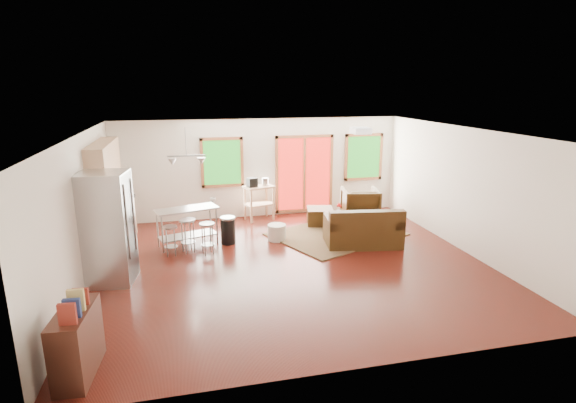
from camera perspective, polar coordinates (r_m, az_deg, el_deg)
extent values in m
cube|color=#320D08|center=(8.99, 0.44, -7.96)|extent=(7.50, 7.00, 0.02)
cube|color=white|center=(8.34, 0.48, 8.90)|extent=(7.50, 7.00, 0.02)
cube|color=silver|center=(11.93, -3.55, 4.25)|extent=(7.50, 0.02, 2.60)
cube|color=silver|center=(8.53, -24.89, -1.30)|extent=(0.02, 7.00, 2.60)
cube|color=silver|center=(10.12, 21.62, 1.36)|extent=(0.02, 7.00, 2.60)
cube|color=silver|center=(5.40, 9.43, -8.91)|extent=(7.50, 0.02, 2.60)
cube|color=#165114|center=(11.73, -8.36, 4.93)|extent=(0.94, 0.02, 1.14)
cube|color=brown|center=(11.64, -8.47, 7.89)|extent=(1.10, 0.05, 0.08)
cube|color=brown|center=(11.84, -8.25, 2.02)|extent=(1.10, 0.05, 0.08)
cube|color=brown|center=(11.70, -10.85, 4.80)|extent=(0.08, 0.05, 1.30)
cube|color=brown|center=(11.78, -5.88, 5.05)|extent=(0.08, 0.05, 1.30)
cube|color=#A81912|center=(12.18, 2.09, 3.52)|extent=(1.44, 0.02, 1.94)
cube|color=brown|center=(12.03, 2.13, 8.24)|extent=(1.60, 0.05, 0.08)
cube|color=brown|center=(12.41, 2.04, -1.06)|extent=(1.60, 0.05, 0.08)
cube|color=brown|center=(12.00, -1.42, 3.36)|extent=(0.08, 0.05, 2.10)
cube|color=brown|center=(12.40, 5.48, 3.66)|extent=(0.08, 0.05, 2.10)
cube|color=brown|center=(12.18, 2.09, 3.52)|extent=(0.08, 0.05, 1.94)
cube|color=#165114|center=(12.66, 9.58, 5.59)|extent=(0.94, 0.02, 1.14)
cube|color=brown|center=(12.58, 9.70, 8.33)|extent=(1.10, 0.05, 0.08)
cube|color=brown|center=(12.77, 9.47, 2.88)|extent=(1.10, 0.05, 0.08)
cube|color=brown|center=(12.47, 7.41, 5.53)|extent=(0.08, 0.05, 1.30)
cube|color=brown|center=(12.87, 11.69, 5.63)|extent=(0.08, 0.05, 1.30)
cube|color=#3C5230|center=(10.71, 6.15, -4.14)|extent=(3.41, 3.09, 0.03)
cube|color=black|center=(10.10, 9.42, -4.15)|extent=(1.74, 1.15, 0.45)
cube|color=black|center=(9.64, 10.03, -2.38)|extent=(1.64, 0.46, 0.41)
cube|color=black|center=(9.86, 5.52, -2.57)|extent=(0.35, 0.94, 0.17)
cube|color=black|center=(10.20, 13.34, -2.32)|extent=(0.35, 0.94, 0.17)
cube|color=black|center=(9.98, 7.43, -2.54)|extent=(0.75, 0.69, 0.13)
cube|color=black|center=(10.15, 11.37, -2.41)|extent=(0.75, 0.69, 0.13)
cube|color=#32160F|center=(10.85, 7.75, -1.70)|extent=(1.19, 0.82, 0.04)
cube|color=#32160F|center=(10.60, 5.54, -3.27)|extent=(0.08, 0.08, 0.40)
cube|color=#32160F|center=(10.80, 10.38, -3.11)|extent=(0.08, 0.08, 0.40)
cube|color=#32160F|center=(11.06, 5.10, -2.50)|extent=(0.08, 0.08, 0.40)
cube|color=#32160F|center=(11.25, 9.76, -2.37)|extent=(0.08, 0.08, 0.40)
imported|color=black|center=(11.86, 9.15, -0.12)|extent=(1.03, 0.99, 0.93)
cube|color=black|center=(11.38, 4.08, -1.90)|extent=(0.76, 0.76, 0.43)
cylinder|color=beige|center=(10.25, -1.43, -3.94)|extent=(0.53, 0.53, 0.36)
imported|color=silver|center=(10.87, 6.48, -1.28)|extent=(0.21, 0.21, 0.17)
sphere|color=red|center=(10.85, 6.63, -0.56)|extent=(0.08, 0.08, 0.06)
sphere|color=red|center=(10.81, 6.37, -0.52)|extent=(0.08, 0.08, 0.06)
sphere|color=red|center=(10.86, 6.49, -0.35)|extent=(0.08, 0.08, 0.06)
imported|color=maroon|center=(10.78, 8.57, -1.10)|extent=(0.23, 0.05, 0.31)
cube|color=tan|center=(10.32, -20.93, -3.23)|extent=(0.60, 2.20, 0.90)
cube|color=black|center=(10.19, -21.16, -0.71)|extent=(0.64, 2.24, 0.04)
cube|color=tan|center=(10.01, -22.38, 4.95)|extent=(0.36, 2.20, 0.70)
cylinder|color=#B7BABC|center=(9.69, -21.60, -0.85)|extent=(0.12, 0.12, 0.18)
cube|color=black|center=(10.55, -20.95, 0.47)|extent=(0.22, 0.18, 0.20)
cube|color=#B7BABC|center=(8.50, -21.97, -3.17)|extent=(0.89, 0.88, 2.00)
cube|color=gray|center=(8.40, -19.43, -3.14)|extent=(0.12, 0.73, 1.95)
cylinder|color=gray|center=(8.12, -19.77, -2.54)|extent=(0.03, 0.03, 1.33)
cylinder|color=gray|center=(8.58, -19.01, -1.59)|extent=(0.03, 0.03, 1.33)
cube|color=#B7BABC|center=(9.98, -12.76, -0.95)|extent=(1.43, 0.89, 0.04)
cube|color=gray|center=(10.16, -12.57, -4.23)|extent=(1.32, 0.79, 0.03)
cylinder|color=gray|center=(9.76, -15.64, -4.07)|extent=(0.04, 0.04, 0.81)
cylinder|color=gray|center=(10.10, -9.02, -3.08)|extent=(0.04, 0.04, 0.81)
cylinder|color=gray|center=(10.14, -16.22, -3.42)|extent=(0.04, 0.04, 0.81)
cylinder|color=gray|center=(10.46, -9.82, -2.48)|extent=(0.04, 0.04, 0.81)
imported|color=white|center=(9.95, -9.51, 0.27)|extent=(0.14, 0.11, 0.12)
cylinder|color=#B7BABC|center=(9.51, -14.78, -3.16)|extent=(0.30, 0.30, 0.04)
cylinder|color=gray|center=(9.69, -14.18, -4.78)|extent=(0.02, 0.02, 0.60)
cylinder|color=gray|center=(9.69, -15.14, -4.83)|extent=(0.02, 0.02, 0.60)
cylinder|color=gray|center=(9.54, -15.15, -5.15)|extent=(0.02, 0.02, 0.60)
cylinder|color=gray|center=(9.53, -14.18, -5.09)|extent=(0.02, 0.02, 0.60)
cylinder|color=gray|center=(9.65, -14.62, -5.55)|extent=(0.28, 0.28, 0.01)
cylinder|color=#B7BABC|center=(9.59, -12.69, -2.32)|extent=(0.44, 0.44, 0.04)
cylinder|color=gray|center=(9.82, -12.27, -4.13)|extent=(0.03, 0.03, 0.69)
cylinder|color=gray|center=(9.76, -13.28, -4.31)|extent=(0.03, 0.03, 0.69)
cylinder|color=gray|center=(9.59, -12.89, -4.62)|extent=(0.03, 0.03, 0.69)
cylinder|color=gray|center=(9.65, -11.86, -4.44)|extent=(0.03, 0.03, 0.69)
cylinder|color=gray|center=(9.74, -12.54, -5.05)|extent=(0.40, 0.40, 0.02)
cylinder|color=#B7BABC|center=(9.43, -10.26, -2.83)|extent=(0.38, 0.38, 0.04)
cylinder|color=gray|center=(9.63, -9.82, -4.53)|extent=(0.03, 0.03, 0.63)
cylinder|color=gray|center=(9.59, -10.81, -4.67)|extent=(0.03, 0.03, 0.63)
cylinder|color=gray|center=(9.43, -10.52, -4.98)|extent=(0.03, 0.03, 0.63)
cylinder|color=gray|center=(9.48, -9.52, -4.84)|extent=(0.03, 0.03, 0.63)
cylinder|color=gray|center=(9.57, -10.14, -5.39)|extent=(0.35, 0.35, 0.01)
cylinder|color=black|center=(10.09, -7.62, -3.75)|extent=(0.35, 0.35, 0.57)
cylinder|color=#B7BABC|center=(10.00, -7.67, -2.09)|extent=(0.36, 0.36, 0.05)
cube|color=tan|center=(11.63, -3.73, 1.88)|extent=(0.85, 0.68, 0.04)
cube|color=tan|center=(11.74, -3.69, -0.31)|extent=(0.80, 0.64, 0.03)
cube|color=tan|center=(11.43, -4.69, -0.62)|extent=(0.05, 0.05, 0.89)
cube|color=tan|center=(11.71, -1.88, -0.21)|extent=(0.05, 0.05, 0.89)
cube|color=tan|center=(11.76, -5.51, -0.20)|extent=(0.05, 0.05, 0.89)
cube|color=tan|center=(12.04, -2.75, 0.19)|extent=(0.05, 0.05, 0.89)
cube|color=black|center=(11.52, -4.59, 2.44)|extent=(0.29, 0.27, 0.23)
cylinder|color=#B7BABC|center=(11.69, -2.90, 2.54)|extent=(0.21, 0.21, 0.19)
cube|color=#32160F|center=(6.22, -25.22, -15.92)|extent=(0.46, 0.98, 0.84)
cube|color=maroon|center=(5.69, -26.24, -12.71)|extent=(0.19, 0.07, 0.25)
cube|color=navy|center=(5.83, -25.75, -12.11)|extent=(0.19, 0.07, 0.23)
cube|color=tan|center=(5.95, -25.32, -11.26)|extent=(0.19, 0.07, 0.27)
cube|color=maroon|center=(6.10, -24.85, -10.90)|extent=(0.19, 0.07, 0.21)
cube|color=white|center=(9.42, 9.21, 8.88)|extent=(0.35, 0.35, 0.12)
cylinder|color=gray|center=(9.63, -12.85, 7.45)|extent=(0.02, 0.02, 0.60)
cube|color=gray|center=(9.67, -12.75, 5.69)|extent=(0.80, 0.04, 0.03)
cone|color=#B7BABC|center=(9.69, -14.49, 4.88)|extent=(0.18, 0.18, 0.14)
cone|color=#B7BABC|center=(9.70, -10.94, 5.09)|extent=(0.18, 0.18, 0.14)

